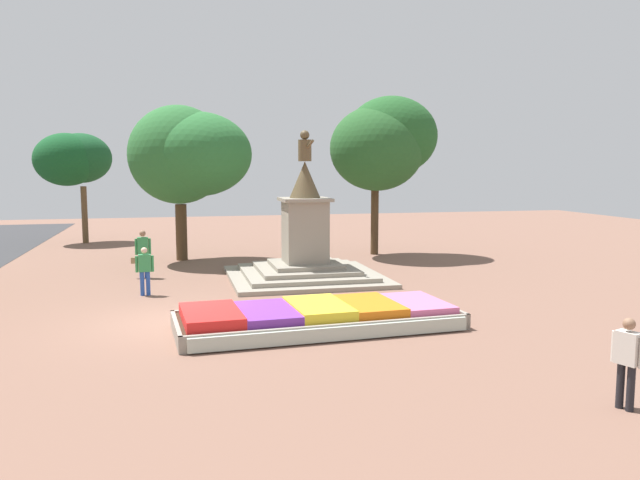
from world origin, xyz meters
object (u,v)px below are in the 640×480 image
statue_monument (305,250)px  pedestrian_near_planter (627,357)px  flower_planter (317,318)px  pedestrian_with_handbag (143,251)px  pedestrian_crossing_plaza (145,268)px

statue_monument → pedestrian_near_planter: bearing=-78.7°
flower_planter → statue_monument: (1.18, 6.97, 0.79)m
statue_monument → pedestrian_near_planter: (2.66, -13.29, -0.17)m
pedestrian_near_planter → statue_monument: bearing=101.3°
pedestrian_with_handbag → pedestrian_near_planter: 17.04m
pedestrian_with_handbag → flower_planter: bearing=-61.8°
pedestrian_with_handbag → pedestrian_near_planter: pedestrian_with_handbag is taller
pedestrian_crossing_plaza → pedestrian_with_handbag: bearing=93.6°
flower_planter → pedestrian_with_handbag: pedestrian_with_handbag is taller
flower_planter → pedestrian_crossing_plaza: (-4.36, 5.22, 0.60)m
statue_monument → pedestrian_with_handbag: bearing=165.1°
flower_planter → pedestrian_with_handbag: (-4.57, 8.50, 0.71)m
statue_monument → pedestrian_with_handbag: (-5.75, 1.53, -0.07)m
flower_planter → pedestrian_with_handbag: size_ratio=4.15×
pedestrian_crossing_plaza → flower_planter: bearing=-50.1°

